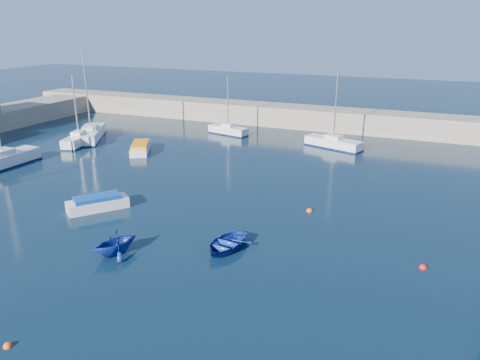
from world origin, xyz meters
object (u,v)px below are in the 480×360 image
at_px(sailboat_4, 91,134).
at_px(motorboat_2, 140,147).
at_px(sailboat_3, 79,139).
at_px(sailboat_5, 228,130).
at_px(sailboat_2, 3,160).
at_px(motorboat_1, 98,203).
at_px(dinghy_center, 226,244).
at_px(sailboat_6, 333,143).
at_px(dinghy_left, 114,243).

height_order(sailboat_4, motorboat_2, sailboat_4).
distance_m(sailboat_3, sailboat_5, 17.53).
bearing_deg(sailboat_2, sailboat_3, 87.03).
xyz_separation_m(sailboat_4, motorboat_1, (15.20, -17.43, -0.16)).
relative_size(sailboat_4, dinghy_center, 2.78).
relative_size(sailboat_2, motorboat_1, 2.23).
height_order(sailboat_6, motorboat_1, sailboat_6).
bearing_deg(motorboat_1, motorboat_2, 151.52).
height_order(sailboat_6, motorboat_2, sailboat_6).
bearing_deg(motorboat_1, sailboat_5, 130.88).
relative_size(sailboat_2, sailboat_4, 0.95).
bearing_deg(sailboat_4, dinghy_left, -77.17).
xyz_separation_m(sailboat_2, dinghy_left, (21.01, -10.42, 0.09)).
xyz_separation_m(sailboat_3, sailboat_6, (26.78, 9.94, -0.05)).
bearing_deg(sailboat_3, motorboat_1, -61.31).
distance_m(sailboat_5, motorboat_2, 12.36).
bearing_deg(sailboat_6, sailboat_3, 129.07).
distance_m(sailboat_5, motorboat_1, 26.20).
bearing_deg(motorboat_1, sailboat_4, 169.04).
bearing_deg(sailboat_5, dinghy_center, -142.08).
height_order(motorboat_2, dinghy_left, dinghy_left).
bearing_deg(sailboat_5, sailboat_4, 135.83).
distance_m(sailboat_4, motorboat_1, 23.12).
bearing_deg(sailboat_4, sailboat_3, -108.84).
height_order(sailboat_4, dinghy_center, sailboat_4).
relative_size(sailboat_4, sailboat_6, 1.21).
bearing_deg(sailboat_4, sailboat_6, -14.56).
distance_m(sailboat_6, motorboat_2, 21.03).
bearing_deg(dinghy_center, dinghy_left, -144.26).
relative_size(sailboat_2, sailboat_5, 1.40).
bearing_deg(sailboat_6, sailboat_4, 123.76).
xyz_separation_m(sailboat_5, motorboat_1, (1.34, -26.16, -0.04)).
xyz_separation_m(sailboat_3, dinghy_left, (20.30, -20.14, 0.14)).
height_order(sailboat_3, dinghy_left, sailboat_3).
xyz_separation_m(sailboat_2, dinghy_center, (26.86, -7.22, -0.29)).
bearing_deg(dinghy_left, motorboat_1, 160.53).
xyz_separation_m(dinghy_center, dinghy_left, (-5.85, -3.20, 0.38)).
bearing_deg(dinghy_left, sailboat_3, 159.30).
relative_size(motorboat_2, dinghy_left, 1.77).
relative_size(motorboat_2, dinghy_center, 1.40).
bearing_deg(sailboat_3, sailboat_6, 4.28).
bearing_deg(sailboat_2, sailboat_5, 57.46).
relative_size(sailboat_3, dinghy_center, 2.11).
height_order(sailboat_2, motorboat_2, sailboat_2).
bearing_deg(sailboat_5, sailboat_2, 159.85).
relative_size(sailboat_5, dinghy_left, 2.41).
bearing_deg(sailboat_4, dinghy_center, -65.87).
bearing_deg(motorboat_2, sailboat_5, 36.96).
xyz_separation_m(sailboat_3, sailboat_5, (13.36, 11.35, -0.08)).
relative_size(sailboat_6, dinghy_center, 2.30).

